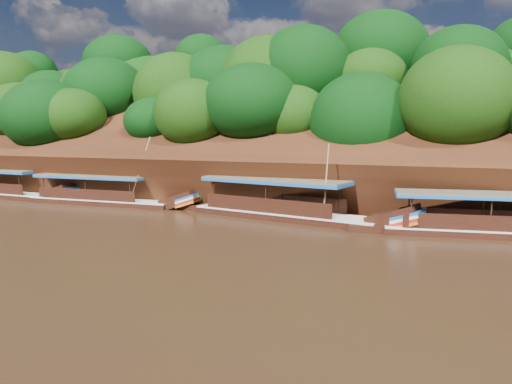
{
  "coord_description": "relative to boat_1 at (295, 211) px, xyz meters",
  "views": [
    {
      "loc": [
        11.16,
        -23.06,
        5.9
      ],
      "look_at": [
        -0.99,
        7.0,
        1.85
      ],
      "focal_mm": 35.0,
      "sensor_mm": 36.0,
      "label": 1
    }
  ],
  "objects": [
    {
      "name": "boat_3",
      "position": [
        -26.45,
        1.19,
        -0.04
      ],
      "size": [
        13.95,
        3.01,
        2.94
      ],
      "rotation": [
        0.0,
        0.0,
        -0.05
      ],
      "color": "black",
      "rests_on": "ground"
    },
    {
      "name": "riverbank",
      "position": [
        -1.47,
        14.96,
        1.28
      ],
      "size": [
        120.0,
        30.06,
        19.4
      ],
      "color": "black",
      "rests_on": "ground"
    },
    {
      "name": "boat_1",
      "position": [
        0.0,
        0.0,
        0.0
      ],
      "size": [
        15.59,
        5.04,
        5.57
      ],
      "rotation": [
        0.0,
        0.0,
        -0.19
      ],
      "color": "black",
      "rests_on": "ground"
    },
    {
      "name": "ground",
      "position": [
        -1.46,
        -7.77,
        -0.6
      ],
      "size": [
        160.0,
        160.0,
        0.0
      ],
      "primitive_type": "plane",
      "color": "black",
      "rests_on": "ground"
    },
    {
      "name": "reeds",
      "position": [
        -5.14,
        1.86,
        0.31
      ],
      "size": [
        49.7,
        2.36,
        2.08
      ],
      "color": "#1C6018",
      "rests_on": "ground"
    },
    {
      "name": "boat_2",
      "position": [
        -15.73,
        1.08,
        -0.08
      ],
      "size": [
        14.87,
        2.75,
        5.81
      ],
      "rotation": [
        0.0,
        0.0,
        0.04
      ],
      "color": "black",
      "rests_on": "ground"
    }
  ]
}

